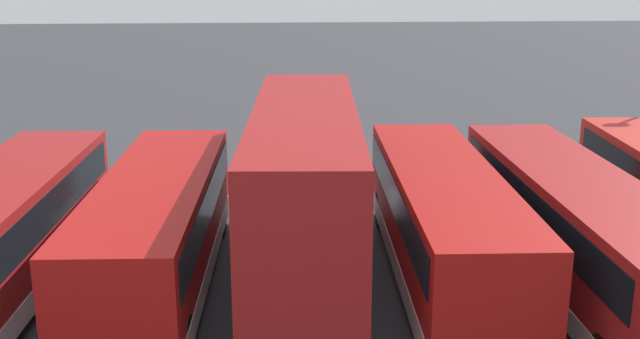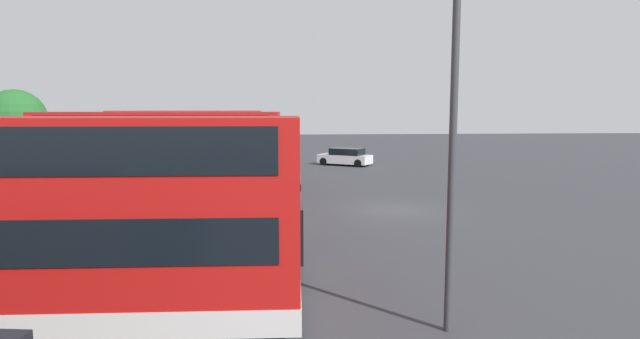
% 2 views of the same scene
% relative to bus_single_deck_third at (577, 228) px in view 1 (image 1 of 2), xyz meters
% --- Properties ---
extents(ground_plane, '(140.00, 140.00, 0.00)m').
position_rel_bus_single_deck_third_xyz_m(ground_plane, '(5.16, -11.67, -1.62)').
color(ground_plane, '#38383D').
extents(bus_single_deck_third, '(2.62, 12.03, 2.95)m').
position_rel_bus_single_deck_third_xyz_m(bus_single_deck_third, '(0.00, 0.00, 0.00)').
color(bus_single_deck_third, '#A51919').
rests_on(bus_single_deck_third, ground).
extents(bus_single_deck_fourth, '(2.91, 11.16, 2.95)m').
position_rel_bus_single_deck_third_xyz_m(bus_single_deck_fourth, '(3.20, -0.72, -0.00)').
color(bus_single_deck_fourth, '#B71411').
rests_on(bus_single_deck_fourth, ground).
extents(bus_double_decker_fifth, '(3.21, 11.38, 4.55)m').
position_rel_bus_single_deck_third_xyz_m(bus_double_decker_fifth, '(6.74, -0.85, 0.83)').
color(bus_double_decker_fifth, '#A51919').
rests_on(bus_double_decker_fifth, ground).
extents(bus_single_deck_sixth, '(2.95, 10.57, 2.95)m').
position_rel_bus_single_deck_third_xyz_m(bus_single_deck_sixth, '(10.43, -0.60, -0.00)').
color(bus_single_deck_sixth, '#B71411').
rests_on(bus_single_deck_sixth, ground).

